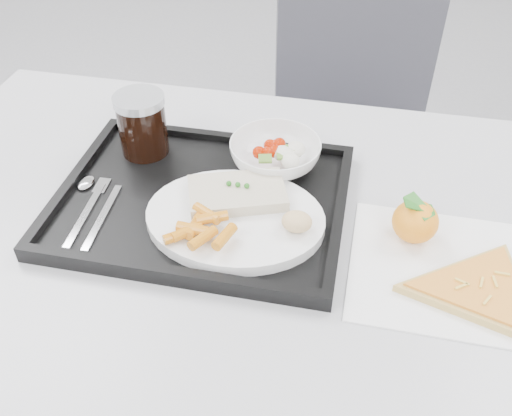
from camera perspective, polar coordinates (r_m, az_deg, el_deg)
The scene contains 14 objects.
table at distance 0.92m, azimuth -1.31°, elevation -4.92°, with size 1.20×0.80×0.75m.
chair at distance 1.52m, azimuth 9.14°, elevation 8.34°, with size 0.52×0.52×0.93m.
tray at distance 0.91m, azimuth -5.41°, elevation 0.69°, with size 0.45×0.35×0.03m.
dinner_plate at distance 0.85m, azimuth -2.10°, elevation -1.05°, with size 0.27×0.27×0.02m.
fish_fillet at distance 0.87m, azimuth -1.89°, elevation 1.49°, with size 0.17×0.13×0.03m.
bread_roll at distance 0.81m, azimuth 4.10°, elevation -1.37°, with size 0.05×0.05×0.03m.
salad_bowl at distance 0.96m, azimuth 1.93°, elevation 5.39°, with size 0.15×0.15×0.05m.
cola_glass at distance 0.99m, azimuth -11.32°, elevation 8.30°, with size 0.09×0.09×0.11m.
cutlery at distance 0.93m, azimuth -16.08°, elevation 0.63°, with size 0.08×0.17×0.01m.
napkin at distance 0.85m, azimuth 17.87°, elevation -5.88°, with size 0.25×0.24×0.00m.
tangerine at distance 0.86m, azimuth 15.64°, elevation -1.29°, with size 0.09×0.09×0.07m.
pizza_slice at distance 0.83m, azimuth 21.46°, elevation -7.67°, with size 0.26×0.26×0.02m.
carrot_pile at distance 0.81m, azimuth -5.68°, elevation -2.00°, with size 0.10×0.09×0.02m.
salad_contents at distance 0.94m, azimuth 2.78°, elevation 5.60°, with size 0.08×0.07×0.03m.
Camera 1 is at (0.15, -0.32, 1.34)m, focal length 40.00 mm.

